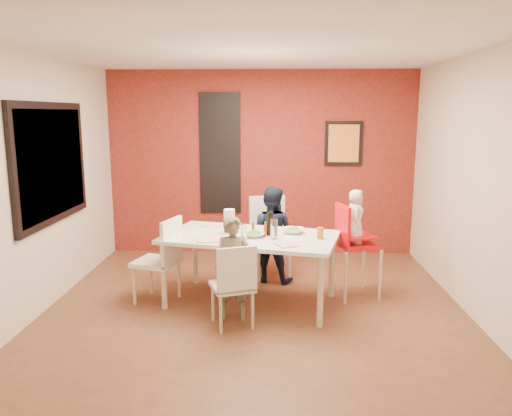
{
  "coord_description": "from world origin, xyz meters",
  "views": [
    {
      "loc": [
        0.21,
        -5.11,
        2.09
      ],
      "look_at": [
        0.0,
        0.3,
        1.05
      ],
      "focal_mm": 35.0,
      "sensor_mm": 36.0,
      "label": 1
    }
  ],
  "objects_px": {
    "dining_table": "(251,241)",
    "child_far": "(271,234)",
    "paper_towel_roll": "(229,222)",
    "chair_far": "(269,232)",
    "high_chair": "(352,241)",
    "chair_near": "(234,282)",
    "chair_left": "(163,256)",
    "child_near": "(233,268)",
    "toddler": "(355,216)",
    "wine_bottle": "(270,224)"
  },
  "relations": [
    {
      "from": "chair_left",
      "to": "child_near",
      "type": "relative_size",
      "value": 0.89
    },
    {
      "from": "dining_table",
      "to": "toddler",
      "type": "xyz_separation_m",
      "value": [
        1.17,
        0.26,
        0.24
      ]
    },
    {
      "from": "chair_near",
      "to": "chair_far",
      "type": "xyz_separation_m",
      "value": [
        0.32,
        1.67,
        0.1
      ]
    },
    {
      "from": "high_chair",
      "to": "chair_near",
      "type": "bearing_deg",
      "value": 109.97
    },
    {
      "from": "high_chair",
      "to": "child_far",
      "type": "bearing_deg",
      "value": 45.56
    },
    {
      "from": "toddler",
      "to": "paper_towel_roll",
      "type": "height_order",
      "value": "toddler"
    },
    {
      "from": "wine_bottle",
      "to": "chair_left",
      "type": "bearing_deg",
      "value": -178.66
    },
    {
      "from": "chair_far",
      "to": "child_near",
      "type": "xyz_separation_m",
      "value": [
        -0.35,
        -1.44,
        -0.03
      ]
    },
    {
      "from": "chair_near",
      "to": "child_far",
      "type": "bearing_deg",
      "value": -124.01
    },
    {
      "from": "child_near",
      "to": "chair_far",
      "type": "bearing_deg",
      "value": 71.91
    },
    {
      "from": "chair_far",
      "to": "chair_left",
      "type": "distance_m",
      "value": 1.55
    },
    {
      "from": "dining_table",
      "to": "high_chair",
      "type": "bearing_deg",
      "value": 12.19
    },
    {
      "from": "dining_table",
      "to": "child_far",
      "type": "distance_m",
      "value": 0.79
    },
    {
      "from": "chair_near",
      "to": "child_near",
      "type": "height_order",
      "value": "child_near"
    },
    {
      "from": "chair_near",
      "to": "toddler",
      "type": "bearing_deg",
      "value": -164.65
    },
    {
      "from": "child_far",
      "to": "toddler",
      "type": "height_order",
      "value": "toddler"
    },
    {
      "from": "high_chair",
      "to": "wine_bottle",
      "type": "height_order",
      "value": "high_chair"
    },
    {
      "from": "dining_table",
      "to": "child_far",
      "type": "bearing_deg",
      "value": 73.88
    },
    {
      "from": "chair_far",
      "to": "paper_towel_roll",
      "type": "relative_size",
      "value": 3.74
    },
    {
      "from": "child_near",
      "to": "wine_bottle",
      "type": "height_order",
      "value": "child_near"
    },
    {
      "from": "chair_left",
      "to": "toddler",
      "type": "relative_size",
      "value": 1.58
    },
    {
      "from": "high_chair",
      "to": "chair_left",
      "type": "bearing_deg",
      "value": 81.15
    },
    {
      "from": "child_near",
      "to": "chair_near",
      "type": "bearing_deg",
      "value": -88.05
    },
    {
      "from": "dining_table",
      "to": "chair_left",
      "type": "distance_m",
      "value": 0.98
    },
    {
      "from": "high_chair",
      "to": "chair_far",
      "type": "bearing_deg",
      "value": 35.67
    },
    {
      "from": "chair_left",
      "to": "child_near",
      "type": "bearing_deg",
      "value": 78.52
    },
    {
      "from": "dining_table",
      "to": "chair_near",
      "type": "xyz_separation_m",
      "value": [
        -0.13,
        -0.68,
        -0.23
      ]
    },
    {
      "from": "chair_near",
      "to": "chair_left",
      "type": "distance_m",
      "value": 1.07
    },
    {
      "from": "chair_far",
      "to": "dining_table",
      "type": "bearing_deg",
      "value": -115.38
    },
    {
      "from": "toddler",
      "to": "wine_bottle",
      "type": "distance_m",
      "value": 0.99
    },
    {
      "from": "chair_near",
      "to": "chair_left",
      "type": "xyz_separation_m",
      "value": [
        -0.84,
        0.66,
        0.06
      ]
    },
    {
      "from": "chair_left",
      "to": "child_far",
      "type": "relative_size",
      "value": 0.8
    },
    {
      "from": "chair_left",
      "to": "high_chair",
      "type": "bearing_deg",
      "value": 113.27
    },
    {
      "from": "chair_near",
      "to": "paper_towel_roll",
      "type": "height_order",
      "value": "paper_towel_roll"
    },
    {
      "from": "toddler",
      "to": "wine_bottle",
      "type": "xyz_separation_m",
      "value": [
        -0.96,
        -0.25,
        -0.04
      ]
    },
    {
      "from": "high_chair",
      "to": "child_far",
      "type": "height_order",
      "value": "child_far"
    },
    {
      "from": "chair_left",
      "to": "toddler",
      "type": "height_order",
      "value": "toddler"
    },
    {
      "from": "paper_towel_roll",
      "to": "chair_far",
      "type": "bearing_deg",
      "value": 65.16
    },
    {
      "from": "toddler",
      "to": "chair_far",
      "type": "bearing_deg",
      "value": 59.04
    },
    {
      "from": "chair_near",
      "to": "toddler",
      "type": "distance_m",
      "value": 1.67
    },
    {
      "from": "child_near",
      "to": "high_chair",
      "type": "bearing_deg",
      "value": 23.53
    },
    {
      "from": "dining_table",
      "to": "wine_bottle",
      "type": "distance_m",
      "value": 0.29
    },
    {
      "from": "toddler",
      "to": "dining_table",
      "type": "bearing_deg",
      "value": 108.52
    },
    {
      "from": "chair_far",
      "to": "chair_left",
      "type": "relative_size",
      "value": 1.07
    },
    {
      "from": "dining_table",
      "to": "toddler",
      "type": "height_order",
      "value": "toddler"
    },
    {
      "from": "high_chair",
      "to": "wine_bottle",
      "type": "xyz_separation_m",
      "value": [
        -0.93,
        -0.24,
        0.25
      ]
    },
    {
      "from": "chair_near",
      "to": "chair_left",
      "type": "height_order",
      "value": "chair_left"
    },
    {
      "from": "chair_far",
      "to": "paper_towel_roll",
      "type": "distance_m",
      "value": 1.08
    },
    {
      "from": "paper_towel_roll",
      "to": "dining_table",
      "type": "bearing_deg",
      "value": -15.94
    },
    {
      "from": "chair_left",
      "to": "paper_towel_roll",
      "type": "relative_size",
      "value": 3.5
    }
  ]
}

